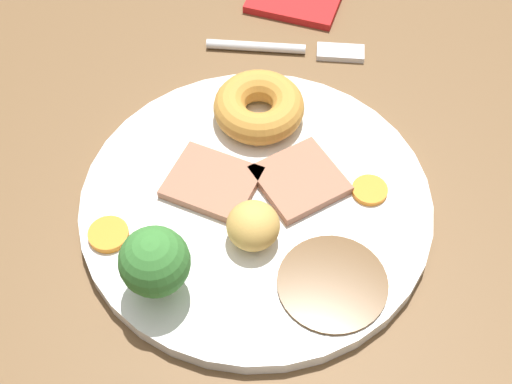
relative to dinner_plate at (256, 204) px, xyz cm
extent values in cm
cube|color=brown|center=(-1.20, -0.97, -2.50)|extent=(120.00, 84.00, 3.60)
cylinder|color=white|center=(0.00, 0.00, 0.00)|extent=(28.17, 28.17, 1.40)
cylinder|color=#563819|center=(7.39, 6.01, 0.85)|extent=(8.20, 8.20, 0.30)
cube|color=#9E664C|center=(-1.26, -3.61, 1.10)|extent=(7.81, 8.47, 0.80)
cube|color=#9E664C|center=(-1.82, 3.45, 1.10)|extent=(8.59, 8.62, 0.80)
torus|color=#C68938|center=(-8.69, -0.20, 2.08)|extent=(7.79, 7.79, 2.76)
ellipsoid|color=tan|center=(3.63, -0.03, 2.41)|extent=(4.15, 4.12, 3.42)
cylinder|color=orange|center=(4.09, -11.11, 0.99)|extent=(3.13, 3.13, 0.59)
cylinder|color=orange|center=(-0.72, 9.06, 0.93)|extent=(2.87, 2.87, 0.46)
cylinder|color=#8CB766|center=(8.28, -6.62, 1.67)|extent=(1.73, 1.73, 1.94)
sphere|color=#387A33|center=(8.28, -6.62, 4.42)|extent=(5.08, 5.08, 5.08)
cylinder|color=silver|center=(-18.61, -1.12, -0.25)|extent=(1.21, 9.52, 0.90)
cube|color=silver|center=(-18.35, 7.13, -0.40)|extent=(2.14, 4.56, 0.60)
camera|label=1|loc=(33.59, 1.73, 48.18)|focal=51.24mm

